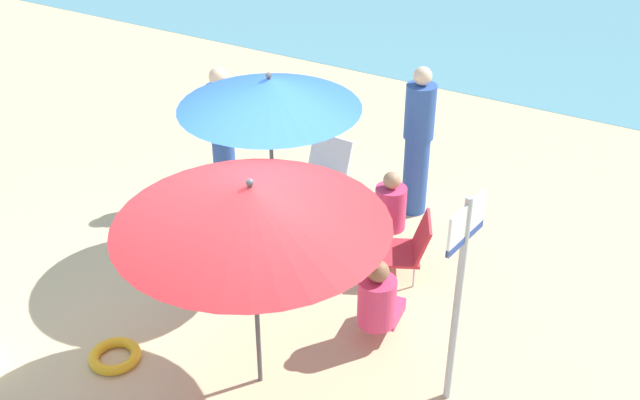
{
  "coord_description": "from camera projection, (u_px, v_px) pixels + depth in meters",
  "views": [
    {
      "loc": [
        3.56,
        -4.35,
        4.67
      ],
      "look_at": [
        0.21,
        1.37,
        0.7
      ],
      "focal_mm": 42.92,
      "sensor_mm": 36.0,
      "label": 1
    }
  ],
  "objects": [
    {
      "name": "beach_chair_c",
      "position": [
        406.0,
        246.0,
        7.63
      ],
      "size": [
        0.76,
        0.71,
        0.66
      ],
      "rotation": [
        0.0,
        0.0,
        -2.68
      ],
      "color": "red",
      "rests_on": "ground_plane"
    },
    {
      "name": "person_a",
      "position": [
        386.0,
        210.0,
        8.05
      ],
      "size": [
        0.56,
        0.47,
        0.9
      ],
      "rotation": [
        0.0,
        0.0,
        3.57
      ],
      "color": "#DB3866",
      "rests_on": "ground_plane"
    },
    {
      "name": "person_c",
      "position": [
        378.0,
        301.0,
        6.78
      ],
      "size": [
        0.39,
        0.57,
        0.87
      ],
      "rotation": [
        0.0,
        0.0,
        1.7
      ],
      "color": "#DB3866",
      "rests_on": "ground_plane"
    },
    {
      "name": "umbrella_red",
      "position": [
        251.0,
        206.0,
        5.63
      ],
      "size": [
        2.12,
        2.12,
        1.97
      ],
      "color": "#4C4C51",
      "rests_on": "ground_plane"
    },
    {
      "name": "ground_plane",
      "position": [
        226.0,
        323.0,
        7.16
      ],
      "size": [
        40.0,
        40.0,
        0.0
      ],
      "primitive_type": "plane",
      "color": "#D3BC8C"
    },
    {
      "name": "person_b",
      "position": [
        418.0,
        142.0,
        8.43
      ],
      "size": [
        0.33,
        0.33,
        1.76
      ],
      "rotation": [
        0.0,
        0.0,
        1.98
      ],
      "color": "#2D519E",
      "rests_on": "ground_plane"
    },
    {
      "name": "beach_chair_b",
      "position": [
        325.0,
        167.0,
        9.08
      ],
      "size": [
        0.57,
        0.55,
        0.67
      ],
      "rotation": [
        0.0,
        0.0,
        -1.62
      ],
      "color": "white",
      "rests_on": "ground_plane"
    },
    {
      "name": "person_d",
      "position": [
        222.0,
        134.0,
        8.76
      ],
      "size": [
        0.31,
        0.31,
        1.62
      ],
      "rotation": [
        0.0,
        0.0,
        3.71
      ],
      "color": "#2D519E",
      "rests_on": "ground_plane"
    },
    {
      "name": "umbrella_blue",
      "position": [
        269.0,
        93.0,
        7.25
      ],
      "size": [
        1.79,
        1.79,
        2.02
      ],
      "color": "#4C4C51",
      "rests_on": "ground_plane"
    },
    {
      "name": "warning_sign",
      "position": [
        461.0,
        273.0,
        5.71
      ],
      "size": [
        0.09,
        0.53,
        1.93
      ],
      "rotation": [
        0.0,
        0.0,
        -0.12
      ],
      "color": "#ADADB2",
      "rests_on": "ground_plane"
    },
    {
      "name": "swim_ring",
      "position": [
        115.0,
        356.0,
        6.71
      ],
      "size": [
        0.46,
        0.46,
        0.09
      ],
      "primitive_type": "torus",
      "color": "yellow",
      "rests_on": "ground_plane"
    }
  ]
}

